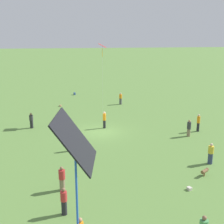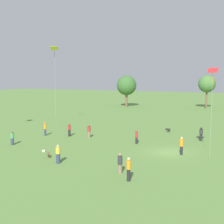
{
  "view_description": "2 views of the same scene",
  "coord_description": "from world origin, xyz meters",
  "px_view_note": "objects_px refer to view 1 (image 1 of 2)",
  "views": [
    {
      "loc": [
        -31.12,
        1.87,
        11.01
      ],
      "look_at": [
        -2.3,
        -0.99,
        2.82
      ],
      "focal_mm": 50.0,
      "sensor_mm": 36.0,
      "label": 1
    },
    {
      "loc": [
        7.64,
        -32.29,
        8.23
      ],
      "look_at": [
        -5.62,
        -2.79,
        4.38
      ],
      "focal_mm": 50.0,
      "sensor_mm": 36.0,
      "label": 2
    }
  ],
  "objects_px": {
    "person_6": "(211,154)",
    "person_9": "(104,120)",
    "person_1": "(189,128)",
    "person_2": "(198,123)",
    "kite_3": "(75,158)",
    "person_4": "(121,99)",
    "person_0": "(64,201)",
    "dog_1": "(205,171)",
    "picnic_bag_1": "(75,94)",
    "person_5": "(77,141)",
    "picnic_bag_2": "(189,189)",
    "kite_2": "(102,48)",
    "person_8": "(31,121)",
    "picnic_bag_0": "(60,106)",
    "person_10": "(62,179)"
  },
  "relations": [
    {
      "from": "person_1",
      "to": "person_2",
      "type": "relative_size",
      "value": 0.92
    },
    {
      "from": "person_4",
      "to": "picnic_bag_1",
      "type": "distance_m",
      "value": 9.54
    },
    {
      "from": "person_8",
      "to": "person_10",
      "type": "relative_size",
      "value": 0.97
    },
    {
      "from": "person_1",
      "to": "person_9",
      "type": "relative_size",
      "value": 0.93
    },
    {
      "from": "person_4",
      "to": "person_5",
      "type": "relative_size",
      "value": 0.98
    },
    {
      "from": "person_9",
      "to": "picnic_bag_1",
      "type": "height_order",
      "value": "person_9"
    },
    {
      "from": "person_4",
      "to": "person_5",
      "type": "xyz_separation_m",
      "value": [
        -16.26,
        6.03,
        0.04
      ]
    },
    {
      "from": "kite_2",
      "to": "picnic_bag_1",
      "type": "bearing_deg",
      "value": 61.79
    },
    {
      "from": "person_9",
      "to": "picnic_bag_0",
      "type": "xyz_separation_m",
      "value": [
        9.88,
        5.37,
        -0.84
      ]
    },
    {
      "from": "person_2",
      "to": "person_9",
      "type": "xyz_separation_m",
      "value": [
        2.07,
        9.81,
        -0.02
      ]
    },
    {
      "from": "person_2",
      "to": "person_10",
      "type": "relative_size",
      "value": 1.08
    },
    {
      "from": "dog_1",
      "to": "picnic_bag_2",
      "type": "xyz_separation_m",
      "value": [
        -1.92,
        1.85,
        -0.29
      ]
    },
    {
      "from": "person_1",
      "to": "person_2",
      "type": "xyz_separation_m",
      "value": [
        1.35,
        -1.49,
        0.11
      ]
    },
    {
      "from": "person_5",
      "to": "picnic_bag_0",
      "type": "xyz_separation_m",
      "value": [
        15.88,
        2.42,
        -0.76
      ]
    },
    {
      "from": "person_6",
      "to": "dog_1",
      "type": "bearing_deg",
      "value": 16.04
    },
    {
      "from": "person_1",
      "to": "kite_2",
      "type": "distance_m",
      "value": 12.86
    },
    {
      "from": "person_9",
      "to": "kite_2",
      "type": "distance_m",
      "value": 8.01
    },
    {
      "from": "person_1",
      "to": "person_10",
      "type": "distance_m",
      "value": 15.49
    },
    {
      "from": "person_8",
      "to": "person_6",
      "type": "bearing_deg",
      "value": -143.84
    },
    {
      "from": "kite_3",
      "to": "picnic_bag_0",
      "type": "xyz_separation_m",
      "value": [
        37.69,
        2.86,
        -8.87
      ]
    },
    {
      "from": "person_1",
      "to": "dog_1",
      "type": "xyz_separation_m",
      "value": [
        -8.47,
        1.65,
        -0.47
      ]
    },
    {
      "from": "person_6",
      "to": "picnic_bag_2",
      "type": "relative_size",
      "value": 4.52
    },
    {
      "from": "person_2",
      "to": "kite_3",
      "type": "distance_m",
      "value": 29.63
    },
    {
      "from": "person_1",
      "to": "person_9",
      "type": "distance_m",
      "value": 9.0
    },
    {
      "from": "person_6",
      "to": "kite_3",
      "type": "xyz_separation_m",
      "value": [
        -17.93,
        10.42,
        8.11
      ]
    },
    {
      "from": "person_2",
      "to": "dog_1",
      "type": "bearing_deg",
      "value": 150.05
    },
    {
      "from": "person_8",
      "to": "picnic_bag_0",
      "type": "relative_size",
      "value": 4.44
    },
    {
      "from": "person_9",
      "to": "kite_3",
      "type": "xyz_separation_m",
      "value": [
        -27.81,
        2.51,
        8.02
      ]
    },
    {
      "from": "person_4",
      "to": "picnic_bag_0",
      "type": "bearing_deg",
      "value": -46.26
    },
    {
      "from": "person_5",
      "to": "person_9",
      "type": "xyz_separation_m",
      "value": [
        6.0,
        -2.95,
        0.09
      ]
    },
    {
      "from": "person_5",
      "to": "person_9",
      "type": "relative_size",
      "value": 0.91
    },
    {
      "from": "kite_3",
      "to": "person_5",
      "type": "bearing_deg",
      "value": 53.49
    },
    {
      "from": "person_10",
      "to": "person_9",
      "type": "bearing_deg",
      "value": 121.96
    },
    {
      "from": "person_10",
      "to": "picnic_bag_1",
      "type": "distance_m",
      "value": 30.09
    },
    {
      "from": "person_5",
      "to": "picnic_bag_0",
      "type": "height_order",
      "value": "person_5"
    },
    {
      "from": "picnic_bag_2",
      "to": "picnic_bag_0",
      "type": "bearing_deg",
      "value": 23.28
    },
    {
      "from": "person_2",
      "to": "person_8",
      "type": "xyz_separation_m",
      "value": [
        2.88,
        17.75,
        -0.13
      ]
    },
    {
      "from": "person_6",
      "to": "person_9",
      "type": "bearing_deg",
      "value": -93.66
    },
    {
      "from": "person_2",
      "to": "dog_1",
      "type": "xyz_separation_m",
      "value": [
        -9.82,
        3.13,
        -0.58
      ]
    },
    {
      "from": "person_0",
      "to": "person_2",
      "type": "xyz_separation_m",
      "value": [
        13.77,
        -13.41,
        0.09
      ]
    },
    {
      "from": "person_9",
      "to": "person_4",
      "type": "bearing_deg",
      "value": 158.26
    },
    {
      "from": "person_5",
      "to": "picnic_bag_2",
      "type": "height_order",
      "value": "person_5"
    },
    {
      "from": "picnic_bag_0",
      "to": "person_2",
      "type": "bearing_deg",
      "value": -128.23
    },
    {
      "from": "person_0",
      "to": "kite_2",
      "type": "bearing_deg",
      "value": 16.42
    },
    {
      "from": "dog_1",
      "to": "picnic_bag_2",
      "type": "distance_m",
      "value": 2.68
    },
    {
      "from": "person_2",
      "to": "person_1",
      "type": "bearing_deg",
      "value": 119.93
    },
    {
      "from": "person_2",
      "to": "person_8",
      "type": "height_order",
      "value": "person_2"
    },
    {
      "from": "person_6",
      "to": "kite_3",
      "type": "distance_m",
      "value": 22.26
    },
    {
      "from": "person_10",
      "to": "picnic_bag_0",
      "type": "relative_size",
      "value": 4.58
    },
    {
      "from": "person_8",
      "to": "person_9",
      "type": "relative_size",
      "value": 0.91
    }
  ]
}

